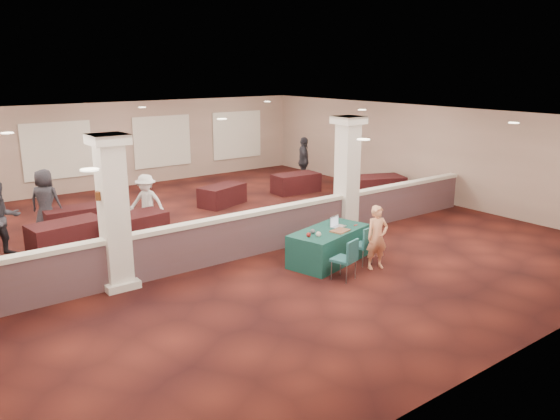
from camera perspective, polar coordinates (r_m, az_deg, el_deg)
ground at (r=14.74m, az=-5.76°, el=-2.98°), size 16.00×16.00×0.00m
wall_back at (r=21.50m, az=-17.10°, el=6.45°), size 16.00×0.04×3.20m
wall_front at (r=8.75m, az=22.47°, el=-5.60°), size 16.00×0.04×3.20m
wall_right at (r=19.61m, az=14.60°, el=5.88°), size 0.04×16.00×3.20m
ceiling at (r=14.10m, az=-6.10°, el=9.50°), size 16.00×16.00×0.02m
partition_wall at (r=13.36m, az=-2.47°, el=-2.25°), size 15.60×0.28×1.10m
column_left at (r=11.54m, az=-17.00°, el=-0.14°), size 0.72×0.72×3.20m
column_right at (r=14.95m, az=7.02°, el=3.72°), size 0.72×0.72×3.20m
sconce_left at (r=11.36m, az=-18.46°, el=1.41°), size 0.12×0.12×0.18m
sconce_right at (r=11.55m, az=-15.84°, el=1.82°), size 0.12×0.12×0.18m
near_table at (r=12.90m, az=5.11°, el=-3.74°), size 2.24×1.51×0.79m
conf_chair_main at (r=12.79m, az=8.81°, el=-3.34°), size 0.52×0.53×0.91m
conf_chair_side at (r=11.80m, az=7.05°, el=-4.82°), size 0.56×0.57×0.91m
woman at (r=12.54m, az=10.11°, el=-2.83°), size 0.60×0.48×1.47m
far_table_front_left at (r=14.71m, az=-21.39°, el=-2.53°), size 1.87×1.10×0.72m
far_table_front_center at (r=14.95m, az=-15.06°, el=-1.76°), size 1.83×1.10×0.70m
far_table_front_right at (r=19.18m, az=9.84°, el=2.31°), size 2.21×1.66×0.80m
far_table_back_left at (r=16.36m, az=-20.63°, el=-0.87°), size 1.67×0.90×0.66m
far_table_back_center at (r=18.22m, az=-6.05°, el=1.55°), size 1.81×1.30×0.66m
far_table_back_right at (r=19.95m, az=1.67°, el=2.84°), size 1.76×0.96×0.69m
attendee_a at (r=14.71m, az=-27.12°, el=-0.85°), size 0.95×0.63×1.85m
attendee_b at (r=15.65m, az=-13.77°, el=0.76°), size 1.03×1.07×1.59m
attendee_c at (r=21.06m, az=2.50°, el=5.10°), size 1.01×1.21×1.87m
attendee_d at (r=16.36m, az=-23.30°, el=0.87°), size 0.97×0.93×1.77m
laptop_base at (r=13.01m, az=6.13°, el=-1.75°), size 0.41×0.33×0.02m
laptop_screen at (r=13.04m, az=5.68°, el=-1.11°), size 0.35×0.10×0.24m
screen_glow at (r=13.04m, az=5.71°, el=-1.19°), size 0.31×0.09×0.20m
knitting at (r=12.68m, az=6.30°, el=-2.16°), size 0.50×0.42×0.03m
yarn_cream at (r=12.23m, az=4.05°, el=-2.53°), size 0.12×0.12×0.12m
yarn_red at (r=12.20m, az=3.00°, el=-2.60°), size 0.11×0.11×0.11m
yarn_grey at (r=12.45m, az=3.43°, el=-2.23°), size 0.11×0.11×0.11m
scissors at (r=13.20m, az=7.91°, el=-1.58°), size 0.13×0.06×0.01m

